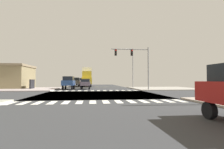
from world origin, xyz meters
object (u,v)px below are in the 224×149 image
traffic_signal_mast (135,58)px  bank_building (1,77)px  suv_leading_2 (88,81)px  suv_middle_3 (79,81)px  pickup_queued_1 (76,82)px  street_lamp (132,64)px  sedan_trailing_2 (88,82)px  suv_outer_4 (69,82)px  box_truck_nearside_1 (87,77)px  sedan_farside_1 (86,83)px

traffic_signal_mast → bank_building: (-24.52, 8.85, -2.87)m
suv_leading_2 → suv_middle_3: (-3.00, 8.19, 0.00)m
suv_leading_2 → pickup_queued_1: bearing=47.4°
street_lamp → suv_middle_3: 26.85m
traffic_signal_mast → suv_middle_3: (-11.06, 31.63, -3.82)m
traffic_signal_mast → sedan_trailing_2: bearing=105.0°
suv_middle_3 → suv_outer_4: (0.00, -26.89, 0.00)m
suv_outer_4 → street_lamp: bearing=-164.8°
bank_building → suv_leading_2: 22.02m
sedan_trailing_2 → box_truck_nearside_1: bearing=90.0°
box_truck_nearside_1 → sedan_trailing_2: bearing=-90.0°
street_lamp → box_truck_nearside_1: bearing=138.5°
pickup_queued_1 → suv_outer_4: size_ratio=1.11×
suv_middle_3 → suv_leading_2: bearing=110.1°
suv_leading_2 → suv_outer_4: size_ratio=1.00×
traffic_signal_mast → pickup_queued_1: traffic_signal_mast is taller
sedan_trailing_2 → traffic_signal_mast: bearing=105.0°
traffic_signal_mast → suv_outer_4: bearing=156.8°
suv_middle_3 → sedan_trailing_2: bearing=153.0°
suv_outer_4 → sedan_farside_1: bearing=-167.6°
traffic_signal_mast → suv_leading_2: size_ratio=1.54×
sedan_farside_1 → suv_middle_3: suv_middle_3 is taller
suv_middle_3 → traffic_signal_mast: bearing=109.3°
street_lamp → suv_middle_3: (-12.48, 23.51, -3.57)m
suv_leading_2 → traffic_signal_mast: bearing=109.0°
street_lamp → sedan_farside_1: size_ratio=1.94×
box_truck_nearside_1 → suv_leading_2: size_ratio=1.57×
traffic_signal_mast → box_truck_nearside_1: (-8.06, 16.50, -2.65)m
sedan_farside_1 → box_truck_nearside_1: bearing=-90.0°
pickup_queued_1 → sedan_trailing_2: bearing=-106.8°
sedan_farside_1 → sedan_trailing_2: bearing=-90.0°
box_truck_nearside_1 → pickup_queued_1: box_truck_nearside_1 is taller
sedan_farside_1 → bank_building: bearing=-11.8°
sedan_farside_1 → sedan_trailing_2: size_ratio=1.00×
suv_leading_2 → sedan_trailing_2: size_ratio=1.07×
street_lamp → pickup_queued_1: street_lamp is taller
suv_middle_3 → bank_building: bearing=59.4°
pickup_queued_1 → suv_leading_2: size_ratio=1.11×
traffic_signal_mast → pickup_queued_1: size_ratio=1.39×
sedan_farside_1 → suv_leading_2: 18.04m
pickup_queued_1 → sedan_trailing_2: pickup_queued_1 is taller
traffic_signal_mast → box_truck_nearside_1: size_ratio=0.98×
traffic_signal_mast → suv_middle_3: bearing=109.3°
box_truck_nearside_1 → suv_leading_2: bearing=-90.0°
bank_building → sedan_trailing_2: bearing=52.2°
traffic_signal_mast → bank_building: traffic_signal_mast is taller
street_lamp → bank_building: street_lamp is taller
bank_building → box_truck_nearside_1: bearing=24.9°
bank_building → suv_outer_4: (13.46, -4.11, -0.94)m
suv_leading_2 → bank_building: bearing=41.6°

